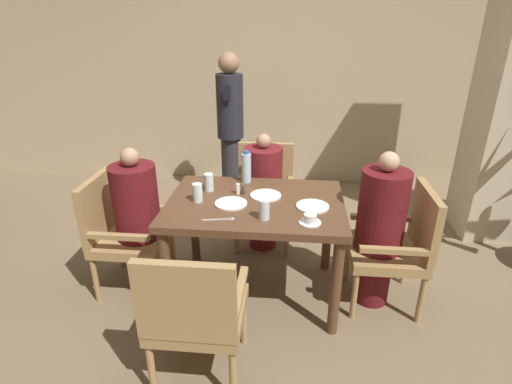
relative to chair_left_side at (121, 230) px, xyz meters
name	(u,v)px	position (x,y,z in m)	size (l,w,h in m)	color
ground_plane	(255,291)	(0.99, 0.00, -0.48)	(16.00, 16.00, 0.00)	#7A664C
wall_back	(275,65)	(0.99, 2.37, 0.92)	(8.00, 0.06, 2.80)	tan
dining_table	(255,215)	(0.99, 0.00, 0.17)	(1.20, 0.86, 0.75)	brown
chair_left_side	(121,230)	(0.00, 0.00, 0.00)	(0.50, 0.50, 0.88)	#A88451
diner_in_left_chair	(138,220)	(0.14, 0.00, 0.09)	(0.32, 0.32, 1.11)	#5B1419
chair_far_side	(264,191)	(0.99, 0.82, 0.00)	(0.50, 0.50, 0.88)	#A88451
diner_in_far_chair	(263,191)	(0.99, 0.68, 0.06)	(0.32, 0.32, 1.04)	maroon
chair_right_side	(398,243)	(1.98, 0.00, 0.00)	(0.50, 0.50, 0.88)	#A88451
diner_in_right_chair	(380,229)	(1.84, 0.00, 0.10)	(0.32, 0.32, 1.13)	#5B1419
chair_near_corner	(195,311)	(0.75, -0.82, 0.00)	(0.50, 0.50, 0.88)	#A88451
standing_host	(230,127)	(0.57, 1.56, 0.38)	(0.27, 0.31, 1.60)	#2D2D33
plate_main_left	(266,195)	(1.05, 0.09, 0.28)	(0.22, 0.22, 0.01)	white
plate_main_right	(231,203)	(0.83, -0.06, 0.28)	(0.22, 0.22, 0.01)	white
plate_dessert_center	(313,206)	(1.37, -0.05, 0.28)	(0.22, 0.22, 0.01)	white
teacup_with_saucer	(310,220)	(1.35, -0.28, 0.30)	(0.14, 0.14, 0.06)	white
water_bottle	(246,167)	(0.89, 0.35, 0.39)	(0.07, 0.07, 0.25)	silver
glass_tall_near	(209,182)	(0.64, 0.15, 0.34)	(0.07, 0.07, 0.13)	silver
glass_tall_mid	(197,193)	(0.60, -0.04, 0.34)	(0.07, 0.07, 0.13)	silver
glass_tall_far	(264,210)	(1.07, -0.25, 0.34)	(0.07, 0.07, 0.13)	silver
salt_shaker	(238,189)	(0.85, 0.11, 0.31)	(0.03, 0.03, 0.08)	white
pepper_shaker	(243,189)	(0.89, 0.11, 0.31)	(0.03, 0.03, 0.07)	#4C3D2D
fork_beside_plate	(222,219)	(0.81, -0.29, 0.28)	(0.20, 0.05, 0.00)	silver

